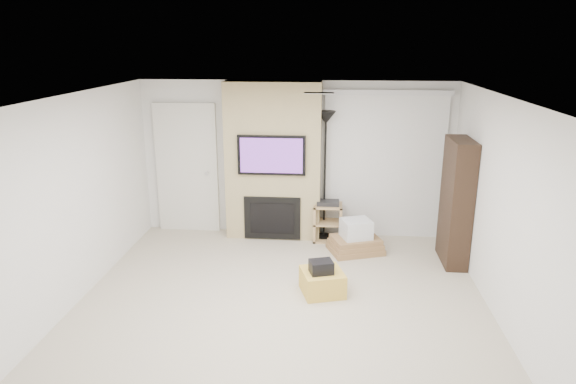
# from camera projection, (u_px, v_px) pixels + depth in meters

# --- Properties ---
(floor) EXTENTS (5.00, 5.50, 0.00)m
(floor) POSITION_uv_depth(u_px,v_px,m) (279.00, 315.00, 6.02)
(floor) COLOR #C1B69F
(floor) RESTS_ON ground
(ceiling) EXTENTS (5.00, 5.50, 0.00)m
(ceiling) POSITION_uv_depth(u_px,v_px,m) (278.00, 100.00, 5.31)
(ceiling) COLOR white
(ceiling) RESTS_ON wall_back
(wall_back) EXTENTS (5.00, 0.00, 2.50)m
(wall_back) POSITION_uv_depth(u_px,v_px,m) (296.00, 159.00, 8.29)
(wall_back) COLOR white
(wall_back) RESTS_ON ground
(wall_front) EXTENTS (5.00, 0.00, 2.50)m
(wall_front) POSITION_uv_depth(u_px,v_px,m) (231.00, 364.00, 3.04)
(wall_front) COLOR white
(wall_front) RESTS_ON ground
(wall_left) EXTENTS (0.00, 5.50, 2.50)m
(wall_left) POSITION_uv_depth(u_px,v_px,m) (62.00, 208.00, 5.87)
(wall_left) COLOR white
(wall_left) RESTS_ON ground
(wall_right) EXTENTS (0.00, 5.50, 2.50)m
(wall_right) POSITION_uv_depth(u_px,v_px,m) (512.00, 221.00, 5.46)
(wall_right) COLOR white
(wall_right) RESTS_ON ground
(hvac_vent) EXTENTS (0.35, 0.18, 0.01)m
(hvac_vent) POSITION_uv_depth(u_px,v_px,m) (319.00, 93.00, 6.04)
(hvac_vent) COLOR silver
(hvac_vent) RESTS_ON ceiling
(ottoman) EXTENTS (0.62, 0.62, 0.30)m
(ottoman) POSITION_uv_depth(u_px,v_px,m) (322.00, 282.00, 6.50)
(ottoman) COLOR gold
(ottoman) RESTS_ON floor
(black_bag) EXTENTS (0.33, 0.29, 0.16)m
(black_bag) POSITION_uv_depth(u_px,v_px,m) (321.00, 267.00, 6.39)
(black_bag) COLOR black
(black_bag) RESTS_ON ottoman
(fireplace_wall) EXTENTS (1.50, 0.47, 2.50)m
(fireplace_wall) POSITION_uv_depth(u_px,v_px,m) (273.00, 162.00, 8.12)
(fireplace_wall) COLOR tan
(fireplace_wall) RESTS_ON floor
(entry_door) EXTENTS (1.02, 0.11, 2.14)m
(entry_door) POSITION_uv_depth(u_px,v_px,m) (187.00, 169.00, 8.46)
(entry_door) COLOR silver
(entry_door) RESTS_ON floor
(vertical_blinds) EXTENTS (1.98, 0.10, 2.37)m
(vertical_blinds) POSITION_uv_depth(u_px,v_px,m) (384.00, 160.00, 8.12)
(vertical_blinds) COLOR silver
(vertical_blinds) RESTS_ON floor
(floor_lamp) EXTENTS (0.31, 0.31, 2.06)m
(floor_lamp) POSITION_uv_depth(u_px,v_px,m) (326.00, 140.00, 7.91)
(floor_lamp) COLOR black
(floor_lamp) RESTS_ON floor
(av_stand) EXTENTS (0.45, 0.38, 0.66)m
(av_stand) POSITION_uv_depth(u_px,v_px,m) (328.00, 220.00, 8.18)
(av_stand) COLOR tan
(av_stand) RESTS_ON floor
(box_stack) EXTENTS (0.91, 0.79, 0.51)m
(box_stack) POSITION_uv_depth(u_px,v_px,m) (356.00, 240.00, 7.77)
(box_stack) COLOR #967046
(box_stack) RESTS_ON floor
(bookshelf) EXTENTS (0.30, 0.80, 1.80)m
(bookshelf) POSITION_uv_depth(u_px,v_px,m) (456.00, 202.00, 7.23)
(bookshelf) COLOR black
(bookshelf) RESTS_ON floor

